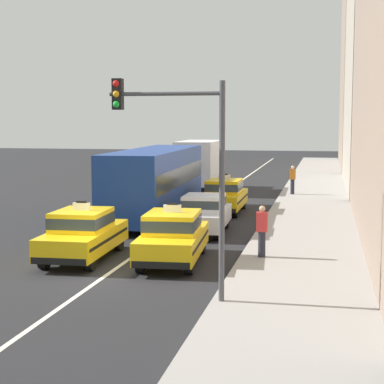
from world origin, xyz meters
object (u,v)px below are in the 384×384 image
Objects in this scene: traffic_light_pole at (183,151)px; pedestrian_mid_block at (293,180)px; sedan_right_second at (204,213)px; pedestrian_near_crosswalk at (262,231)px; taxi_left_nearest at (83,233)px; taxi_right_third at (225,195)px; bus_left_second at (156,179)px; box_truck_left_third at (201,164)px; taxi_right_nearest at (173,236)px.

pedestrian_mid_block is at bearing 86.46° from traffic_light_pole.
sedan_right_second is at bearing -101.83° from pedestrian_mid_block.
sedan_right_second is at bearing 120.83° from pedestrian_near_crosswalk.
pedestrian_near_crosswalk is at bearing 74.93° from traffic_light_pole.
pedestrian_near_crosswalk is at bearing 9.27° from taxi_left_nearest.
taxi_right_third is 0.82× the size of traffic_light_pole.
bus_left_second is (-0.04, 9.37, 0.94)m from taxi_left_nearest.
taxi_left_nearest reaches higher than pedestrian_near_crosswalk.
box_truck_left_third reaches higher than bus_left_second.
bus_left_second is 11.40m from pedestrian_mid_block.
taxi_right_nearest and taxi_right_third have the same top height.
taxi_right_third reaches higher than pedestrian_near_crosswalk.
taxi_right_third is (-0.11, 5.94, 0.03)m from sedan_right_second.
sedan_right_second is 0.78× the size of traffic_light_pole.
pedestrian_near_crosswalk is (2.91, -10.64, 0.12)m from taxi_right_third.
sedan_right_second is at bearing -88.93° from taxi_right_third.
traffic_light_pole reaches higher than bus_left_second.
traffic_light_pole is (1.34, -4.50, 2.94)m from taxi_right_nearest.
pedestrian_mid_block is (5.80, 19.13, 0.15)m from taxi_left_nearest.
box_truck_left_third is 4.17× the size of pedestrian_near_crosswalk.
bus_left_second is at bearing 124.61° from pedestrian_near_crosswalk.
taxi_right_nearest reaches higher than pedestrian_near_crosswalk.
box_truck_left_third reaches higher than pedestrian_near_crosswalk.
pedestrian_near_crosswalk is (2.80, -4.69, 0.15)m from sedan_right_second.
taxi_right_nearest is at bearing -163.84° from pedestrian_near_crosswalk.
taxi_left_nearest is 0.99× the size of taxi_right_nearest.
taxi_left_nearest is 5.85m from pedestrian_near_crosswalk.
traffic_light_pole is at bearing -73.36° from taxi_right_nearest.
bus_left_second is 1.61× the size of box_truck_left_third.
taxi_left_nearest is at bearing -106.87° from pedestrian_mid_block.
sedan_right_second is at bearing 90.31° from taxi_right_nearest.
taxi_right_third is 2.66× the size of pedestrian_mid_block.
pedestrian_mid_block is at bearing 73.13° from taxi_left_nearest.
traffic_light_pole is (1.48, -15.94, 2.94)m from taxi_right_third.
pedestrian_near_crosswalk is 0.98× the size of pedestrian_mid_block.
bus_left_second reaches higher than taxi_right_third.
taxi_left_nearest is 3.01m from taxi_right_nearest.
taxi_right_nearest is 2.78× the size of pedestrian_near_crosswalk.
bus_left_second is 10.27m from pedestrian_near_crosswalk.
taxi_right_nearest reaches higher than pedestrian_mid_block.
taxi_right_nearest is 19.20m from pedestrian_mid_block.
box_truck_left_third reaches higher than pedestrian_mid_block.
bus_left_second reaches higher than pedestrian_near_crosswalk.
taxi_right_nearest is 1.02× the size of taxi_right_third.
taxi_right_nearest is (3.18, -20.96, -0.90)m from box_truck_left_third.
pedestrian_mid_block is at bearing 78.17° from sedan_right_second.
pedestrian_mid_block is (0.03, 18.19, 0.02)m from pedestrian_near_crosswalk.
sedan_right_second is (3.01, -3.73, -0.97)m from bus_left_second.
taxi_right_nearest is 5.54m from traffic_light_pole.
traffic_light_pole is (4.35, -4.36, 2.94)m from taxi_left_nearest.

